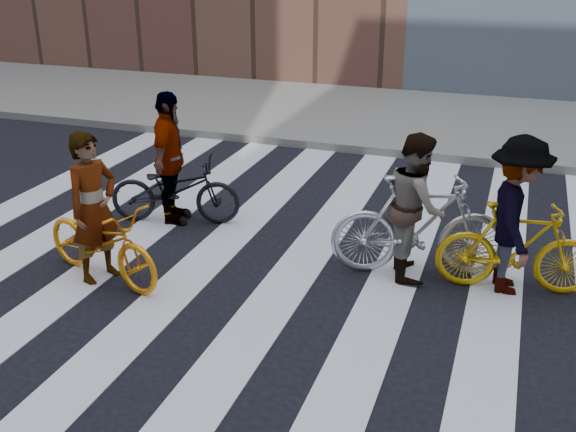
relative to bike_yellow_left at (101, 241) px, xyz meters
The scene contains 11 objects.
ground 1.58m from the bike_yellow_left, 19.76° to the left, with size 100.00×100.00×0.00m, color black.
sidewalk_far 8.15m from the bike_yellow_left, 79.93° to the left, with size 100.00×5.00×0.15m, color gray.
zebra_crosswalk 1.58m from the bike_yellow_left, 19.76° to the left, with size 8.25×10.00×0.01m.
bike_yellow_left is the anchor object (origin of this frame).
bike_silver_mid 3.52m from the bike_yellow_left, 21.34° to the left, with size 0.55×1.95×1.17m, color silver.
bike_yellow_right 4.49m from the bike_yellow_left, 15.88° to the left, with size 0.47×1.68×1.01m, color #E3AB0C.
bike_dark_rear 1.73m from the bike_yellow_left, 90.57° to the left, with size 0.61×1.74×0.91m, color black.
rider_left 0.39m from the bike_yellow_left, behind, with size 0.62×0.41×1.69m, color slate.
rider_mid 3.49m from the bike_yellow_left, 21.64° to the left, with size 0.80×0.62×1.65m, color slate.
rider_right 4.46m from the bike_yellow_left, 16.05° to the left, with size 1.11×0.64×1.72m, color slate.
rider_rear 1.78m from the bike_yellow_left, 92.23° to the left, with size 1.03×0.43×1.77m, color slate.
Camera 1 is at (2.75, -6.19, 3.55)m, focal length 42.00 mm.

